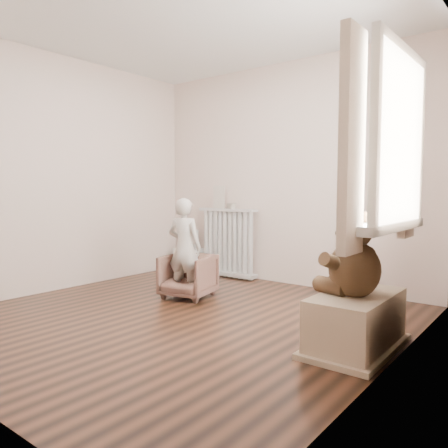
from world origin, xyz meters
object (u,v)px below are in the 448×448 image
Objects in this scene: child at (185,248)px; plush_cat at (392,206)px; radiator at (228,247)px; toy_vanity at (189,251)px; toy_bench at (356,321)px; armchair at (188,276)px; teddy_bear at (355,255)px.

plush_cat is (2.07, -0.04, 0.47)m from child.
radiator is 1.53× the size of toy_vanity.
toy_bench is 3.67× the size of plush_cat.
toy_vanity is at bearing 169.79° from plush_cat.
child reaches higher than armchair.
toy_bench is at bearing -23.31° from armchair.
toy_vanity is 3.26m from toy_bench.
plush_cat is at bearing -26.62° from radiator.
toy_vanity is (-0.65, -0.03, -0.11)m from radiator.
radiator reaches higher than armchair.
toy_vanity reaches higher than toy_bench.
armchair is 0.87× the size of teddy_bear.
toy_bench is 1.46× the size of teddy_bear.
toy_bench is 0.86m from plush_cat.
toy_vanity is 0.57× the size of child.
plush_cat reaches higher than toy_bench.
teddy_bear is (-0.00, -0.05, 0.47)m from toy_bench.
teddy_bear is at bearing -27.16° from toy_vanity.
toy_bench is (1.93, -0.31, -0.33)m from child.
plush_cat is (3.06, -1.18, 0.72)m from toy_vanity.
child is at bearing 170.82° from toy_bench.
teddy_bear is at bearing -33.93° from radiator.
child reaches higher than radiator.
plush_cat reaches higher than radiator.
plush_cat is at bearing -15.24° from armchair.
plush_cat is at bearing -21.07° from toy_vanity.
child is at bearing -102.69° from armchair.
toy_vanity is 1.17× the size of armchair.
teddy_bear reaches higher than armchair.
toy_vanity reaches higher than armchair.
radiator is at bearing 160.81° from teddy_bear.
toy_bench is at bearing 158.13° from child.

